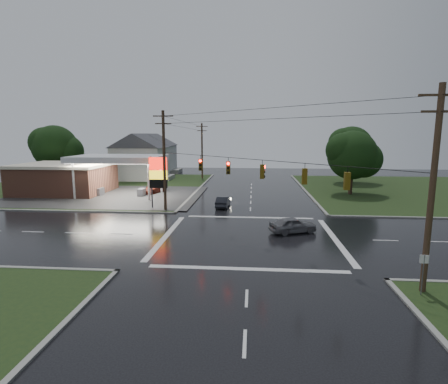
# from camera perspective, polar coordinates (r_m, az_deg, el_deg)

# --- Properties ---
(ground) EXTENTS (120.00, 120.00, 0.00)m
(ground) POSITION_cam_1_polar(r_m,az_deg,el_deg) (29.41, 4.14, -7.36)
(ground) COLOR black
(ground) RESTS_ON ground
(grass_nw) EXTENTS (36.00, 36.00, 0.08)m
(grass_nw) POSITION_cam_1_polar(r_m,az_deg,el_deg) (60.77, -20.85, 0.83)
(grass_nw) COLOR #1D3216
(grass_nw) RESTS_ON ground
(grass_ne) EXTENTS (36.00, 36.00, 0.08)m
(grass_ne) POSITION_cam_1_polar(r_m,az_deg,el_deg) (60.56, 29.90, 0.16)
(grass_ne) COLOR #1D3216
(grass_ne) RESTS_ON ground
(gas_station) EXTENTS (26.20, 18.00, 5.60)m
(gas_station) POSITION_cam_1_polar(r_m,az_deg,el_deg) (54.75, -23.52, 2.43)
(gas_station) COLOR #2D2D2D
(gas_station) RESTS_ON ground
(pylon_sign) EXTENTS (2.00, 0.35, 6.00)m
(pylon_sign) POSITION_cam_1_polar(r_m,az_deg,el_deg) (40.37, -10.69, 2.91)
(pylon_sign) COLOR #59595E
(pylon_sign) RESTS_ON ground
(utility_pole_nw) EXTENTS (2.20, 0.32, 11.00)m
(utility_pole_nw) POSITION_cam_1_polar(r_m,az_deg,el_deg) (39.00, -9.73, 5.24)
(utility_pole_nw) COLOR #382619
(utility_pole_nw) RESTS_ON ground
(utility_pole_se) EXTENTS (2.20, 0.32, 11.00)m
(utility_pole_se) POSITION_cam_1_polar(r_m,az_deg,el_deg) (21.01, 30.87, 0.53)
(utility_pole_se) COLOR #382619
(utility_pole_se) RESTS_ON ground
(utility_pole_n) EXTENTS (2.20, 0.32, 10.50)m
(utility_pole_n) POSITION_cam_1_polar(r_m,az_deg,el_deg) (66.94, -3.61, 6.84)
(utility_pole_n) COLOR #382619
(utility_pole_n) RESTS_ON ground
(traffic_signals) EXTENTS (26.87, 26.87, 1.47)m
(traffic_signals) POSITION_cam_1_polar(r_m,az_deg,el_deg) (28.21, 4.34, 5.34)
(traffic_signals) COLOR black
(traffic_signals) RESTS_ON ground
(house_near) EXTENTS (11.05, 8.48, 8.60)m
(house_near) POSITION_cam_1_polar(r_m,az_deg,el_deg) (67.69, -13.53, 5.73)
(house_near) COLOR silver
(house_near) RESTS_ON ground
(house_far) EXTENTS (11.05, 8.48, 8.60)m
(house_far) POSITION_cam_1_polar(r_m,az_deg,el_deg) (79.43, -11.51, 6.31)
(house_far) COLOR silver
(house_far) RESTS_ON ground
(tree_nw_behind) EXTENTS (8.93, 7.60, 10.00)m
(tree_nw_behind) POSITION_cam_1_polar(r_m,az_deg,el_deg) (67.45, -25.75, 6.56)
(tree_nw_behind) COLOR black
(tree_nw_behind) RESTS_ON ground
(tree_ne_near) EXTENTS (7.99, 6.80, 8.98)m
(tree_ne_near) POSITION_cam_1_polar(r_m,az_deg,el_deg) (52.12, 20.35, 5.64)
(tree_ne_near) COLOR black
(tree_ne_near) RESTS_ON ground
(tree_ne_far) EXTENTS (8.46, 7.20, 9.80)m
(tree_ne_far) POSITION_cam_1_polar(r_m,az_deg,el_deg) (64.45, 20.15, 6.82)
(tree_ne_far) COLOR black
(tree_ne_far) RESTS_ON ground
(car_north) EXTENTS (1.53, 3.88, 1.26)m
(car_north) POSITION_cam_1_polar(r_m,az_deg,el_deg) (41.03, -0.16, -1.60)
(car_north) COLOR black
(car_north) RESTS_ON ground
(car_crossing) EXTENTS (4.40, 2.99, 1.39)m
(car_crossing) POSITION_cam_1_polar(r_m,az_deg,el_deg) (30.99, 11.18, -5.30)
(car_crossing) COLOR slate
(car_crossing) RESTS_ON ground
(car_pump) EXTENTS (3.35, 5.03, 1.35)m
(car_pump) POSITION_cam_1_polar(r_m,az_deg,el_deg) (51.67, -11.41, 0.56)
(car_pump) COLOR #5E2015
(car_pump) RESTS_ON ground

